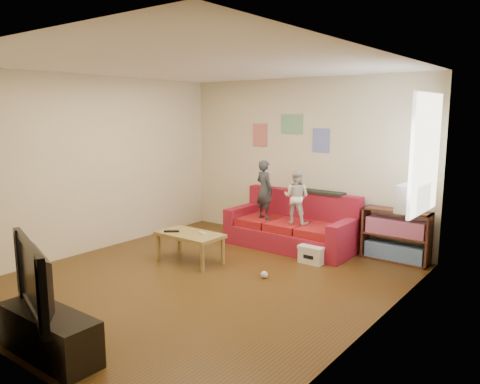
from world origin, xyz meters
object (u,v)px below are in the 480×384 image
Objects in this scene: coffee_table at (190,237)px; tv_stand at (49,334)px; bookshelf at (396,238)px; child_b at (296,197)px; television at (45,276)px; sofa at (293,228)px; child_a at (264,190)px; file_box at (313,254)px.

tv_stand is at bearing -72.66° from coffee_table.
bookshelf is at bearing 38.46° from coffee_table.
child_b is 0.74× the size of television.
tv_stand is 0.97× the size of television.
television is (0.84, -2.69, 0.38)m from coffee_table.
child_b is at bearing 89.00° from tv_stand.
bookshelf reaches higher than coffee_table.
sofa is 0.60m from child_b.
television is (0.53, -4.13, -0.16)m from child_a.
television is at bearing -98.79° from file_box.
child_a is at bearing 77.89° from coffee_table.
sofa is 4.32m from television.
file_box is 0.33× the size of tv_stand.
bookshelf reaches higher than file_box.
sofa is 0.78m from child_a.
coffee_table is at bearing -141.54° from bookshelf.
coffee_table is 1.79m from file_box.
sofa is 0.87m from file_box.
child_b is 4.18m from tv_stand.
file_box is at bearing -139.04° from bookshelf.
tv_stand is (-0.07, -4.13, -0.65)m from child_b.
bookshelf is 1.23m from file_box.
coffee_table is (-0.91, -1.43, -0.48)m from child_b.
child_b is at bearing -163.52° from bookshelf.
child_a reaches higher than television.
child_a is 4.16m from television.
television is (0.00, 0.00, 0.54)m from tv_stand.
sofa is at bearing 91.01° from tv_stand.
child_b is 0.76× the size of tv_stand.
sofa reaches higher than bookshelf.
tv_stand is (0.53, -4.13, -0.70)m from child_a.
file_box is 0.32× the size of television.
coffee_table reaches higher than tv_stand.
sofa is 1.85× the size of tv_stand.
sofa is 1.78m from coffee_table.
file_box is at bearing 36.74° from coffee_table.
bookshelf is at bearing 71.73° from tv_stand.
television is at bearing -88.91° from sofa.
file_box is at bearing 177.14° from child_a.
coffee_table reaches higher than file_box.
bookshelf is 0.86× the size of tv_stand.
sofa is 1.79× the size of television.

